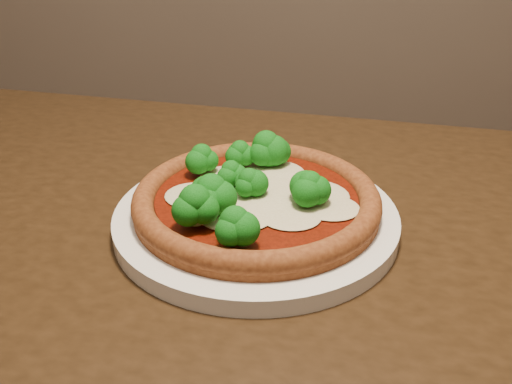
# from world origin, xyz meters

# --- Properties ---
(dining_table) EXTENTS (1.28, 0.94, 0.75)m
(dining_table) POSITION_xyz_m (0.15, 0.24, 0.65)
(dining_table) COLOR black
(dining_table) RESTS_ON floor
(plate) EXTENTS (0.29, 0.29, 0.02)m
(plate) POSITION_xyz_m (0.10, 0.31, 0.76)
(plate) COLOR white
(plate) RESTS_ON dining_table
(pizza) EXTENTS (0.26, 0.26, 0.06)m
(pizza) POSITION_xyz_m (0.10, 0.31, 0.79)
(pizza) COLOR brown
(pizza) RESTS_ON plate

